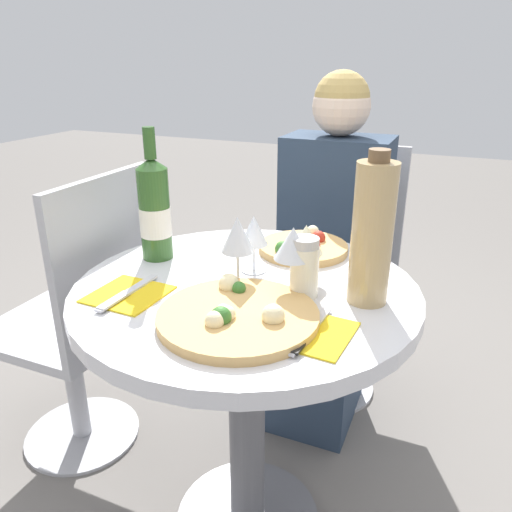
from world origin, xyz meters
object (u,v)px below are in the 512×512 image
at_px(seated_diner, 326,271).
at_px(wine_bottle, 155,210).
at_px(dining_table, 246,348).
at_px(tall_carafe, 372,233).
at_px(chair_empty_side, 83,327).
at_px(pizza_large, 238,315).
at_px(chair_behind_diner, 335,277).

bearing_deg(seated_diner, wine_bottle, 60.69).
height_order(dining_table, tall_carafe, tall_carafe).
xyz_separation_m(chair_empty_side, tall_carafe, (0.85, -0.06, 0.44)).
bearing_deg(chair_empty_side, pizza_large, -110.84).
bearing_deg(chair_empty_side, seated_diner, -50.12).
bearing_deg(tall_carafe, seated_diner, 112.55).
bearing_deg(chair_empty_side, wine_bottle, -94.51).
distance_m(dining_table, chair_empty_side, 0.60).
relative_size(chair_behind_diner, pizza_large, 2.90).
relative_size(dining_table, wine_bottle, 2.38).
xyz_separation_m(chair_empty_side, wine_bottle, (0.31, -0.02, 0.41)).
bearing_deg(chair_behind_diner, tall_carafe, 108.26).
bearing_deg(seated_diner, tall_carafe, 112.55).
bearing_deg(seated_diner, chair_empty_side, 39.88).
relative_size(dining_table, chair_behind_diner, 0.85).
bearing_deg(tall_carafe, dining_table, -173.46).
xyz_separation_m(chair_behind_diner, wine_bottle, (-0.30, -0.68, 0.41)).
relative_size(chair_behind_diner, wine_bottle, 2.81).
relative_size(seated_diner, chair_empty_side, 1.28).
relative_size(pizza_large, tall_carafe, 1.00).
distance_m(pizza_large, tall_carafe, 0.31).
bearing_deg(seated_diner, chair_behind_diner, -90.00).
distance_m(chair_behind_diner, chair_empty_side, 0.90).
relative_size(chair_empty_side, tall_carafe, 2.89).
relative_size(wine_bottle, tall_carafe, 1.03).
relative_size(chair_empty_side, pizza_large, 2.90).
xyz_separation_m(seated_diner, chair_empty_side, (-0.61, -0.51, -0.09)).
height_order(chair_empty_side, pizza_large, chair_empty_side).
xyz_separation_m(wine_bottle, tall_carafe, (0.54, -0.03, 0.02)).
height_order(dining_table, seated_diner, seated_diner).
xyz_separation_m(pizza_large, tall_carafe, (0.21, 0.18, 0.14)).
bearing_deg(dining_table, tall_carafe, 6.54).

